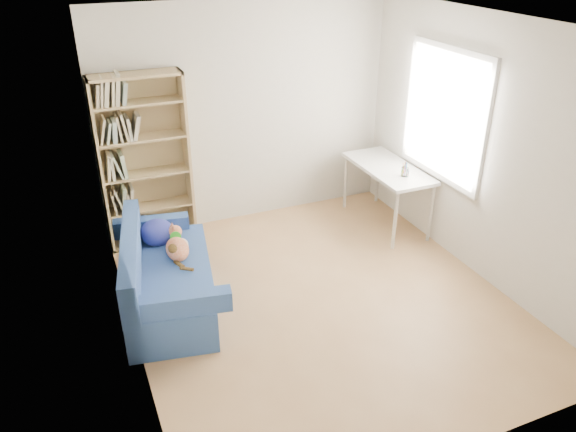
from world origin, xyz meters
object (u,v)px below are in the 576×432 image
at_px(bookshelf, 146,169).
at_px(desk, 388,172).
at_px(sofa, 165,276).
at_px(pen_cup, 405,171).

distance_m(bookshelf, desk, 2.79).
height_order(bookshelf, desk, bookshelf).
height_order(sofa, bookshelf, bookshelf).
xyz_separation_m(sofa, desk, (2.82, 0.61, 0.37)).
height_order(sofa, pen_cup, pen_cup).
xyz_separation_m(sofa, bookshelf, (0.13, 1.31, 0.59)).
height_order(sofa, desk, sofa).
relative_size(sofa, bookshelf, 0.90).
bearing_deg(bookshelf, pen_cup, -20.31).
relative_size(sofa, pen_cup, 10.38).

